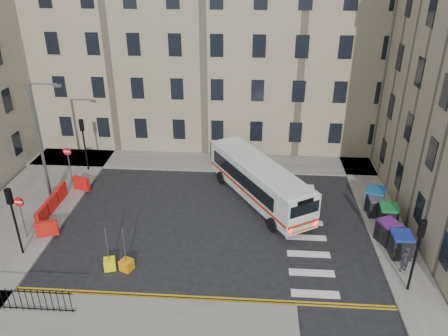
# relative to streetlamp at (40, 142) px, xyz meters

# --- Properties ---
(ground) EXTENTS (120.00, 120.00, 0.00)m
(ground) POSITION_rel_streetlamp_xyz_m (13.00, -2.00, -4.34)
(ground) COLOR black
(ground) RESTS_ON ground
(pavement_north) EXTENTS (36.00, 3.20, 0.15)m
(pavement_north) POSITION_rel_streetlamp_xyz_m (7.00, 6.60, -4.26)
(pavement_north) COLOR slate
(pavement_north) RESTS_ON ground
(pavement_east) EXTENTS (2.40, 26.00, 0.15)m
(pavement_east) POSITION_rel_streetlamp_xyz_m (22.00, 2.00, -4.26)
(pavement_east) COLOR slate
(pavement_east) RESTS_ON ground
(pavement_west) EXTENTS (6.00, 22.00, 0.15)m
(pavement_west) POSITION_rel_streetlamp_xyz_m (-1.00, -1.00, -4.26)
(pavement_west) COLOR slate
(pavement_west) RESTS_ON ground
(terrace_north) EXTENTS (38.30, 10.80, 17.20)m
(terrace_north) POSITION_rel_streetlamp_xyz_m (6.00, 13.50, 4.28)
(terrace_north) COLOR gray
(terrace_north) RESTS_ON ground
(traffic_light_east) EXTENTS (0.28, 0.22, 4.10)m
(traffic_light_east) POSITION_rel_streetlamp_xyz_m (21.60, -7.50, -1.47)
(traffic_light_east) COLOR black
(traffic_light_east) RESTS_ON pavement_east
(traffic_light_nw) EXTENTS (0.28, 0.22, 4.10)m
(traffic_light_nw) POSITION_rel_streetlamp_xyz_m (1.00, 4.50, -1.47)
(traffic_light_nw) COLOR black
(traffic_light_nw) RESTS_ON pavement_west
(traffic_light_sw) EXTENTS (0.28, 0.22, 4.10)m
(traffic_light_sw) POSITION_rel_streetlamp_xyz_m (1.00, -6.00, -1.47)
(traffic_light_sw) COLOR black
(traffic_light_sw) RESTS_ON pavement_west
(streetlamp) EXTENTS (0.50, 0.22, 8.14)m
(streetlamp) POSITION_rel_streetlamp_xyz_m (0.00, 0.00, 0.00)
(streetlamp) COLOR #595B5E
(streetlamp) RESTS_ON pavement_west
(no_entry_north) EXTENTS (0.60, 0.08, 3.00)m
(no_entry_north) POSITION_rel_streetlamp_xyz_m (0.50, 2.50, -2.26)
(no_entry_north) COLOR #595B5E
(no_entry_north) RESTS_ON pavement_west
(no_entry_south) EXTENTS (0.60, 0.08, 3.00)m
(no_entry_south) POSITION_rel_streetlamp_xyz_m (0.50, -4.50, -2.26)
(no_entry_south) COLOR #595B5E
(no_entry_south) RESTS_ON pavement_west
(roadworks_barriers) EXTENTS (1.66, 6.26, 1.00)m
(roadworks_barriers) POSITION_rel_streetlamp_xyz_m (1.16, -1.50, -3.69)
(roadworks_barriers) COLOR red
(roadworks_barriers) RESTS_ON pavement_west
(bus) EXTENTS (7.14, 9.77, 2.74)m
(bus) POSITION_rel_streetlamp_xyz_m (14.16, 0.96, -2.76)
(bus) COLOR silver
(bus) RESTS_ON ground
(wheelie_bin_a) EXTENTS (1.09, 1.26, 1.38)m
(wheelie_bin_a) POSITION_rel_streetlamp_xyz_m (21.94, -4.68, -3.49)
(wheelie_bin_a) COLOR black
(wheelie_bin_a) RESTS_ON pavement_east
(wheelie_bin_b) EXTENTS (1.43, 1.51, 1.32)m
(wheelie_bin_b) POSITION_rel_streetlamp_xyz_m (21.59, -3.43, -3.52)
(wheelie_bin_b) COLOR black
(wheelie_bin_b) RESTS_ON pavement_east
(wheelie_bin_c) EXTENTS (1.19, 1.33, 1.35)m
(wheelie_bin_c) POSITION_rel_streetlamp_xyz_m (22.03, -1.74, -3.50)
(wheelie_bin_c) COLOR black
(wheelie_bin_c) RESTS_ON pavement_east
(wheelie_bin_d) EXTENTS (1.01, 1.15, 1.23)m
(wheelie_bin_d) POSITION_rel_streetlamp_xyz_m (21.59, -0.51, -3.56)
(wheelie_bin_d) COLOR black
(wheelie_bin_d) RESTS_ON pavement_east
(wheelie_bin_e) EXTENTS (1.50, 1.59, 1.40)m
(wheelie_bin_e) POSITION_rel_streetlamp_xyz_m (21.71, 0.26, -3.48)
(wheelie_bin_e) COLOR black
(wheelie_bin_e) RESTS_ON pavement_east
(pedestrian) EXTENTS (0.66, 0.58, 1.53)m
(pedestrian) POSITION_rel_streetlamp_xyz_m (21.76, -6.08, -3.42)
(pedestrian) COLOR black
(pedestrian) RESTS_ON pavement_east
(bollard_yellow) EXTENTS (0.75, 0.75, 0.60)m
(bollard_yellow) POSITION_rel_streetlamp_xyz_m (6.23, -6.80, -4.04)
(bollard_yellow) COLOR yellow
(bollard_yellow) RESTS_ON ground
(bollard_chevron) EXTENTS (0.79, 0.79, 0.60)m
(bollard_chevron) POSITION_rel_streetlamp_xyz_m (7.15, -6.81, -4.04)
(bollard_chevron) COLOR orange
(bollard_chevron) RESTS_ON ground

